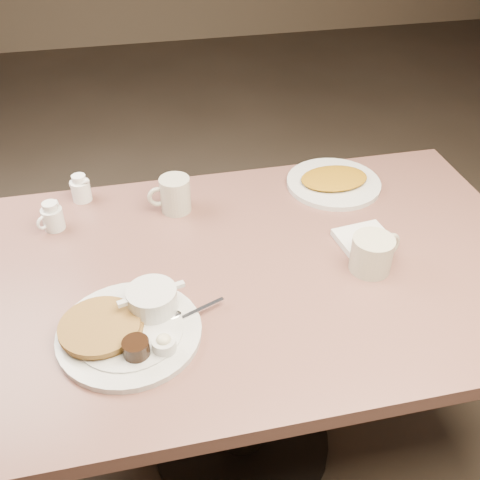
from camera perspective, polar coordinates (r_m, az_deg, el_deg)
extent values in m
cube|color=#4C3F33|center=(1.95, 0.13, -20.00)|extent=(7.00, 8.00, 0.02)
cube|color=#84564C|center=(1.38, 0.18, -3.44)|extent=(1.50, 0.90, 0.04)
cylinder|color=black|center=(1.64, 0.15, -12.81)|extent=(0.14, 0.14, 0.69)
cylinder|color=black|center=(1.93, 0.13, -19.60)|extent=(0.56, 0.56, 0.03)
cylinder|color=beige|center=(1.23, -11.18, -9.25)|extent=(0.37, 0.37, 0.01)
cylinder|color=beige|center=(1.22, -11.23, -8.94)|extent=(0.28, 0.28, 0.00)
cylinder|color=brown|center=(1.23, -13.84, -8.64)|extent=(0.21, 0.21, 0.01)
cylinder|color=brown|center=(1.22, -14.11, -8.50)|extent=(0.21, 0.21, 0.01)
cylinder|color=beige|center=(1.24, -8.92, -6.02)|extent=(0.13, 0.13, 0.05)
cube|color=beige|center=(1.22, -11.82, -6.29)|extent=(0.03, 0.02, 0.01)
cube|color=beige|center=(1.24, -6.22, -4.56)|extent=(0.03, 0.02, 0.01)
ellipsoid|color=silver|center=(1.23, -9.63, -5.62)|extent=(0.06, 0.06, 0.03)
ellipsoid|color=silver|center=(1.23, -8.19, -5.58)|extent=(0.05, 0.05, 0.02)
cylinder|color=black|center=(1.16, -10.52, -10.78)|extent=(0.07, 0.07, 0.04)
cylinder|color=beige|center=(1.17, -7.73, -10.49)|extent=(0.06, 0.06, 0.03)
ellipsoid|color=beige|center=(1.16, -7.78, -10.02)|extent=(0.04, 0.04, 0.02)
cube|color=#B8B8BC|center=(1.24, -4.07, -7.03)|extent=(0.12, 0.05, 0.00)
ellipsoid|color=#B8B8BC|center=(1.24, -6.83, -7.59)|extent=(0.04, 0.03, 0.01)
cylinder|color=beige|center=(1.38, 13.24, -1.40)|extent=(0.13, 0.13, 0.09)
cylinder|color=black|center=(1.35, 13.48, -0.08)|extent=(0.10, 0.10, 0.01)
torus|color=beige|center=(1.41, 14.86, -0.59)|extent=(0.07, 0.04, 0.07)
cube|color=silver|center=(1.48, 12.41, 0.16)|extent=(0.15, 0.12, 0.02)
cylinder|color=beige|center=(1.55, -6.60, 4.62)|extent=(0.09, 0.09, 0.10)
torus|color=beige|center=(1.55, -8.30, 4.37)|extent=(0.06, 0.01, 0.06)
cylinder|color=silver|center=(1.56, -18.48, 2.06)|extent=(0.07, 0.07, 0.06)
cylinder|color=silver|center=(1.54, -18.77, 3.27)|extent=(0.05, 0.05, 0.02)
cone|color=silver|center=(1.55, -18.10, 3.52)|extent=(0.03, 0.03, 0.02)
torus|color=silver|center=(1.55, -19.38, 1.69)|extent=(0.04, 0.03, 0.04)
cylinder|color=white|center=(1.66, -15.85, 4.84)|extent=(0.07, 0.07, 0.06)
cylinder|color=white|center=(1.64, -16.09, 6.01)|extent=(0.05, 0.05, 0.02)
cone|color=white|center=(1.62, -15.57, 5.67)|extent=(0.03, 0.03, 0.02)
torus|color=white|center=(1.67, -16.53, 5.28)|extent=(0.03, 0.03, 0.04)
cylinder|color=silver|center=(1.69, 9.49, 5.72)|extent=(0.29, 0.29, 0.01)
ellipsoid|color=#A27213|center=(1.69, 9.55, 6.23)|extent=(0.21, 0.15, 0.02)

